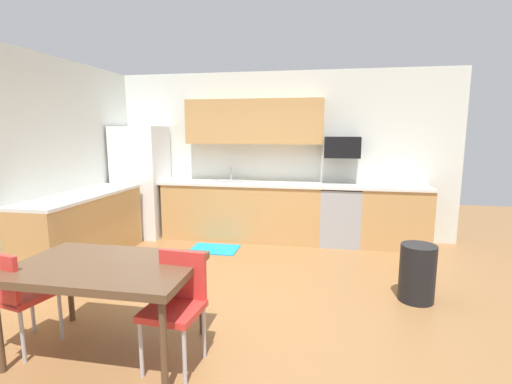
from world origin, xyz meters
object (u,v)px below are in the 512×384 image
at_px(microwave, 342,147).
at_px(refrigerator, 142,182).
at_px(chair_far_side, 16,292).
at_px(oven_range, 340,215).
at_px(dining_table, 106,271).
at_px(chair_near_table, 177,300).
at_px(trash_bin, 417,273).

bearing_deg(microwave, refrigerator, -176.85).
bearing_deg(chair_far_side, oven_range, 52.85).
height_order(oven_range, dining_table, oven_range).
distance_m(refrigerator, oven_range, 3.30).
distance_m(refrigerator, dining_table, 3.53).
relative_size(refrigerator, chair_near_table, 2.15).
xyz_separation_m(chair_near_table, trash_bin, (2.04, 1.45, -0.20)).
bearing_deg(chair_near_table, oven_range, 68.63).
bearing_deg(microwave, trash_bin, -70.02).
relative_size(refrigerator, trash_bin, 3.05).
xyz_separation_m(microwave, trash_bin, (0.73, -2.00, -1.21)).
relative_size(dining_table, chair_near_table, 1.65).
relative_size(chair_far_side, trash_bin, 1.42).
bearing_deg(trash_bin, refrigerator, 155.49).
bearing_deg(trash_bin, chair_far_side, -155.12).
height_order(microwave, chair_far_side, microwave).
xyz_separation_m(oven_range, dining_table, (-1.90, -3.33, 0.22)).
bearing_deg(oven_range, microwave, 90.00).
xyz_separation_m(refrigerator, oven_range, (3.27, 0.08, -0.46)).
bearing_deg(oven_range, trash_bin, -69.06).
height_order(oven_range, microwave, microwave).
height_order(microwave, dining_table, microwave).
height_order(refrigerator, chair_near_table, refrigerator).
distance_m(microwave, chair_far_side, 4.53).
relative_size(chair_near_table, chair_far_side, 1.00).
height_order(refrigerator, microwave, refrigerator).
bearing_deg(chair_near_table, refrigerator, 120.88).
bearing_deg(microwave, chair_far_side, -126.37).
height_order(oven_range, chair_near_table, oven_range).
relative_size(oven_range, dining_table, 0.65).
relative_size(chair_near_table, trash_bin, 1.42).
bearing_deg(dining_table, chair_far_side, -169.80).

